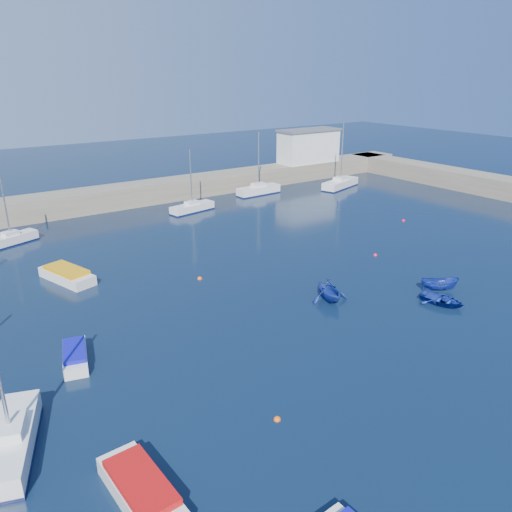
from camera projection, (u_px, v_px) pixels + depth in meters
ground at (418, 353)px, 31.34m from camera, size 220.00×220.00×0.00m
back_wall at (135, 194)px, 66.26m from camera, size 96.00×4.50×2.60m
right_arm at (432, 174)px, 79.08m from camera, size 4.50×32.00×2.60m
harbor_office at (308, 147)px, 81.01m from camera, size 10.00×4.00×5.00m
sailboat_1 at (12, 441)px, 23.03m from camera, size 3.76×6.56×8.41m
sailboat_5 at (11, 239)px, 50.84m from camera, size 5.43×3.28×7.03m
sailboat_6 at (192, 207)px, 62.70m from camera, size 6.14×2.73×7.81m
sailboat_7 at (258, 190)px, 71.48m from camera, size 6.73×2.20×8.81m
sailboat_8 at (340, 183)px, 75.55m from camera, size 7.86×4.28×9.89m
motorboat_0 at (142, 490)px, 20.42m from camera, size 2.06×5.23×1.15m
motorboat_1 at (75, 356)px, 30.25m from camera, size 2.31×4.12×0.96m
motorboat_2 at (67, 275)px, 42.05m from camera, size 3.53×5.89×1.15m
dinghy_center at (442, 300)px, 37.86m from camera, size 3.19×3.84×0.69m
dinghy_left at (329, 290)px, 38.31m from camera, size 3.48×3.82×1.73m
dinghy_right at (439, 284)px, 40.01m from camera, size 3.10×2.68×1.16m
buoy_0 at (277, 420)px, 25.38m from camera, size 0.38×0.38×0.38m
buoy_1 at (375, 255)px, 47.98m from camera, size 0.39×0.39×0.39m
buoy_3 at (200, 279)px, 42.56m from camera, size 0.41×0.41×0.41m
buoy_4 at (403, 221)px, 59.02m from camera, size 0.40×0.40×0.40m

